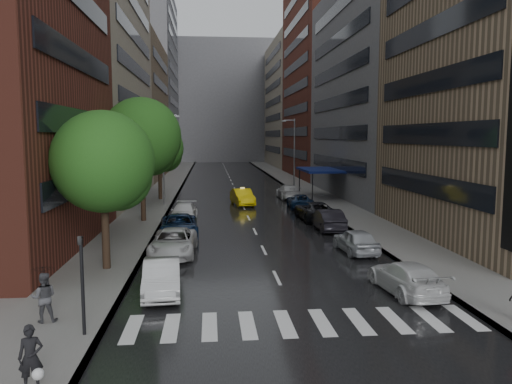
# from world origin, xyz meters

# --- Properties ---
(ground) EXTENTS (220.00, 220.00, 0.00)m
(ground) POSITION_xyz_m (0.00, 0.00, 0.00)
(ground) COLOR gray
(ground) RESTS_ON ground
(road) EXTENTS (14.00, 140.00, 0.01)m
(road) POSITION_xyz_m (0.00, 50.00, 0.01)
(road) COLOR black
(road) RESTS_ON ground
(sidewalk_left) EXTENTS (4.00, 140.00, 0.15)m
(sidewalk_left) POSITION_xyz_m (-9.00, 50.00, 0.07)
(sidewalk_left) COLOR gray
(sidewalk_left) RESTS_ON ground
(sidewalk_right) EXTENTS (4.00, 140.00, 0.15)m
(sidewalk_right) POSITION_xyz_m (9.00, 50.00, 0.07)
(sidewalk_right) COLOR gray
(sidewalk_right) RESTS_ON ground
(crosswalk) EXTENTS (13.15, 2.80, 0.01)m
(crosswalk) POSITION_xyz_m (0.20, -2.00, 0.01)
(crosswalk) COLOR silver
(crosswalk) RESTS_ON ground
(buildings_left) EXTENTS (8.00, 108.00, 38.00)m
(buildings_left) POSITION_xyz_m (-15.00, 58.79, 15.99)
(buildings_left) COLOR maroon
(buildings_left) RESTS_ON ground
(buildings_right) EXTENTS (8.05, 109.10, 36.00)m
(buildings_right) POSITION_xyz_m (15.00, 56.70, 15.03)
(buildings_right) COLOR #937A5B
(buildings_right) RESTS_ON ground
(building_far) EXTENTS (40.00, 14.00, 32.00)m
(building_far) POSITION_xyz_m (0.00, 118.00, 16.00)
(building_far) COLOR slate
(building_far) RESTS_ON ground
(tree_near) EXTENTS (5.18, 5.18, 8.26)m
(tree_near) POSITION_xyz_m (-8.60, 6.08, 5.65)
(tree_near) COLOR #382619
(tree_near) RESTS_ON ground
(tree_mid) EXTENTS (6.27, 6.27, 9.99)m
(tree_mid) POSITION_xyz_m (-8.60, 20.66, 6.84)
(tree_mid) COLOR #382619
(tree_mid) RESTS_ON ground
(tree_far) EXTENTS (5.16, 5.16, 8.22)m
(tree_far) POSITION_xyz_m (-8.60, 34.48, 5.62)
(tree_far) COLOR #382619
(tree_far) RESTS_ON ground
(taxi) EXTENTS (2.42, 5.16, 1.64)m
(taxi) POSITION_xyz_m (-0.00, 29.98, 0.82)
(taxi) COLOR #DEBF0B
(taxi) RESTS_ON ground
(parked_cars_left) EXTENTS (2.87, 24.03, 1.53)m
(parked_cars_left) POSITION_xyz_m (-5.40, 12.29, 0.75)
(parked_cars_left) COLOR silver
(parked_cars_left) RESTS_ON ground
(parked_cars_right) EXTENTS (2.93, 38.83, 1.59)m
(parked_cars_right) POSITION_xyz_m (5.40, 19.30, 0.75)
(parked_cars_right) COLOR silver
(parked_cars_right) RESTS_ON ground
(ped_bag_walker) EXTENTS (0.72, 0.53, 1.77)m
(ped_bag_walker) POSITION_xyz_m (-8.07, -6.38, 1.01)
(ped_bag_walker) COLOR black
(ped_bag_walker) RESTS_ON sidewalk_left
(ped_black_umbrella) EXTENTS (1.00, 0.98, 2.09)m
(ped_black_umbrella) POSITION_xyz_m (-9.34, -1.36, 1.38)
(ped_black_umbrella) COLOR #49494D
(ped_black_umbrella) RESTS_ON sidewalk_left
(traffic_light) EXTENTS (0.18, 0.15, 3.45)m
(traffic_light) POSITION_xyz_m (-7.60, -2.70, 2.23)
(traffic_light) COLOR black
(traffic_light) RESTS_ON sidewalk_left
(street_lamp_left) EXTENTS (1.74, 0.22, 9.00)m
(street_lamp_left) POSITION_xyz_m (-7.72, 30.00, 4.89)
(street_lamp_left) COLOR gray
(street_lamp_left) RESTS_ON sidewalk_left
(street_lamp_right) EXTENTS (1.74, 0.22, 9.00)m
(street_lamp_right) POSITION_xyz_m (7.72, 45.00, 4.89)
(street_lamp_right) COLOR gray
(street_lamp_right) RESTS_ON sidewalk_right
(awning) EXTENTS (4.00, 8.00, 3.12)m
(awning) POSITION_xyz_m (8.98, 35.00, 3.13)
(awning) COLOR navy
(awning) RESTS_ON sidewalk_right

